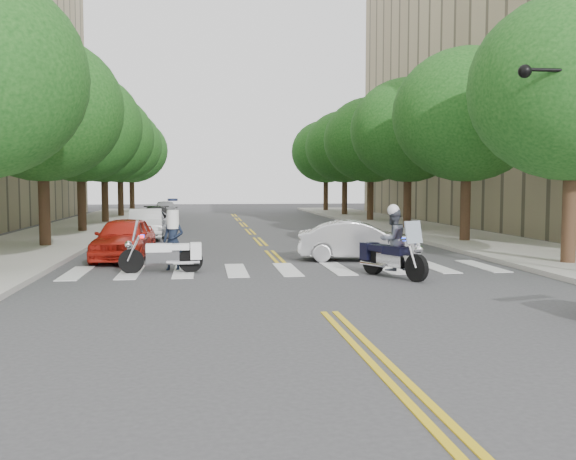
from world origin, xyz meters
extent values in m
plane|color=#38383A|center=(0.00, 0.00, 0.00)|extent=(140.00, 140.00, 0.00)
cube|color=#9E9991|center=(-9.50, 22.00, 0.07)|extent=(5.00, 60.00, 0.15)
cube|color=#9E9991|center=(9.50, 22.00, 0.07)|extent=(5.00, 60.00, 0.15)
cylinder|color=#382316|center=(-8.80, 14.00, 1.66)|extent=(0.44, 0.44, 3.32)
ellipsoid|color=#144313|center=(-8.80, 14.00, 5.56)|extent=(6.40, 6.40, 5.76)
cylinder|color=#382316|center=(-8.80, 22.00, 1.66)|extent=(0.44, 0.44, 3.32)
ellipsoid|color=#144313|center=(-8.80, 22.00, 5.56)|extent=(6.40, 6.40, 5.76)
cylinder|color=#382316|center=(-8.80, 30.00, 1.66)|extent=(0.44, 0.44, 3.32)
ellipsoid|color=#144313|center=(-8.80, 30.00, 5.56)|extent=(6.40, 6.40, 5.76)
cylinder|color=#382316|center=(-8.80, 38.00, 1.66)|extent=(0.44, 0.44, 3.32)
ellipsoid|color=#144313|center=(-8.80, 38.00, 5.56)|extent=(6.40, 6.40, 5.76)
cylinder|color=#382316|center=(-8.80, 46.00, 1.66)|extent=(0.44, 0.44, 3.32)
ellipsoid|color=#144313|center=(-8.80, 46.00, 5.56)|extent=(6.40, 6.40, 5.76)
cylinder|color=#382316|center=(8.80, 6.00, 1.66)|extent=(0.44, 0.44, 3.32)
ellipsoid|color=#144313|center=(8.80, 6.00, 5.56)|extent=(6.40, 6.40, 5.76)
cylinder|color=#382316|center=(8.80, 14.00, 1.66)|extent=(0.44, 0.44, 3.32)
ellipsoid|color=#144313|center=(8.80, 14.00, 5.56)|extent=(6.40, 6.40, 5.76)
cylinder|color=#382316|center=(8.80, 22.00, 1.66)|extent=(0.44, 0.44, 3.32)
ellipsoid|color=#144313|center=(8.80, 22.00, 5.56)|extent=(6.40, 6.40, 5.76)
cylinder|color=#382316|center=(8.80, 30.00, 1.66)|extent=(0.44, 0.44, 3.32)
ellipsoid|color=#144313|center=(8.80, 30.00, 5.56)|extent=(6.40, 6.40, 5.76)
cylinder|color=#382316|center=(8.80, 38.00, 1.66)|extent=(0.44, 0.44, 3.32)
ellipsoid|color=#144313|center=(8.80, 38.00, 5.56)|extent=(6.40, 6.40, 5.76)
cylinder|color=#382316|center=(8.80, 46.00, 1.66)|extent=(0.44, 0.44, 3.32)
ellipsoid|color=#144313|center=(8.80, 46.00, 5.56)|extent=(6.40, 6.40, 5.76)
cylinder|color=black|center=(7.00, 3.50, 5.60)|extent=(2.40, 0.10, 0.10)
sphere|color=black|center=(5.90, 3.50, 5.55)|extent=(0.36, 0.36, 0.36)
cylinder|color=black|center=(3.09, 3.66, 0.37)|extent=(0.46, 0.74, 0.75)
cylinder|color=black|center=(2.33, 5.24, 0.37)|extent=(0.50, 0.76, 0.75)
cube|color=silver|center=(2.68, 4.50, 0.49)|extent=(0.74, 1.04, 0.35)
cube|color=black|center=(2.73, 4.40, 0.77)|extent=(0.69, 0.86, 0.24)
cube|color=black|center=(2.47, 4.95, 0.79)|extent=(0.66, 0.73, 0.18)
cube|color=black|center=(2.26, 5.39, 0.66)|extent=(0.58, 0.50, 0.49)
cube|color=#8C99A5|center=(3.02, 3.79, 1.32)|extent=(0.57, 0.39, 0.60)
cube|color=red|center=(3.06, 4.01, 1.12)|extent=(0.15, 0.15, 0.09)
cube|color=#0C26E5|center=(2.82, 3.90, 1.12)|extent=(0.15, 0.15, 0.09)
imported|color=#474C56|center=(2.68, 4.50, 1.06)|extent=(1.04, 0.95, 1.73)
sphere|color=silver|center=(2.68, 4.50, 1.87)|extent=(0.33, 0.33, 0.33)
cylinder|color=black|center=(-4.60, 6.24, 0.36)|extent=(0.73, 0.17, 0.72)
cylinder|color=black|center=(-2.90, 6.28, 0.36)|extent=(0.73, 0.21, 0.72)
cube|color=silver|center=(-3.69, 6.26, 0.48)|extent=(0.96, 0.36, 0.34)
cube|color=white|center=(-3.80, 6.26, 0.74)|extent=(0.75, 0.40, 0.23)
cube|color=white|center=(-3.22, 6.28, 0.76)|extent=(0.59, 0.44, 0.17)
cube|color=white|center=(-2.74, 6.29, 0.64)|extent=(0.33, 0.47, 0.48)
cube|color=#8C99A5|center=(-4.46, 6.25, 1.27)|extent=(0.18, 0.53, 0.58)
cube|color=red|center=(-4.27, 6.12, 1.08)|extent=(0.11, 0.11, 0.08)
cube|color=#0C26E5|center=(-4.28, 6.38, 1.08)|extent=(0.11, 0.11, 0.08)
imported|color=black|center=(-3.42, 6.91, 0.87)|extent=(0.73, 0.58, 1.74)
imported|color=#B6B5B8|center=(2.69, 8.50, 0.67)|extent=(4.28, 2.16, 1.35)
imported|color=red|center=(-5.20, 9.71, 0.74)|extent=(2.05, 4.43, 1.47)
imported|color=white|center=(-5.20, 18.00, 0.71)|extent=(1.79, 4.38, 1.41)
imported|color=#A2A5A9|center=(-5.20, 19.50, 0.67)|extent=(2.24, 4.85, 1.35)
imported|color=black|center=(-5.20, 25.30, 0.65)|extent=(2.14, 4.57, 1.29)
imported|color=#97979C|center=(-5.20, 34.00, 0.72)|extent=(1.90, 4.28, 1.43)
camera|label=1|loc=(-2.52, -12.61, 2.61)|focal=40.00mm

